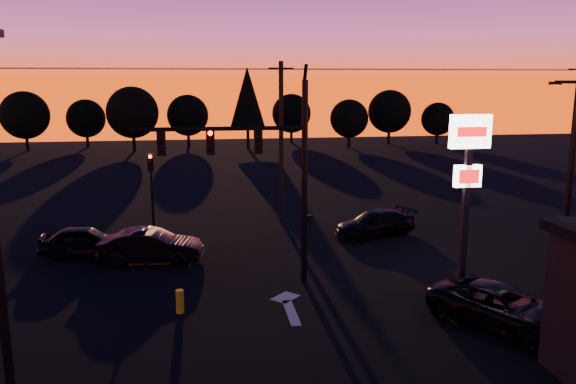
% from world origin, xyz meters
% --- Properties ---
extents(ground, '(120.00, 120.00, 0.00)m').
position_xyz_m(ground, '(0.00, 0.00, 0.00)').
color(ground, black).
rests_on(ground, ground).
extents(lane_arrow, '(1.20, 3.10, 0.01)m').
position_xyz_m(lane_arrow, '(0.50, 1.67, 0.01)').
color(lane_arrow, beige).
rests_on(lane_arrow, ground).
extents(traffic_signal_mast, '(6.79, 0.52, 8.58)m').
position_xyz_m(traffic_signal_mast, '(-0.10, 3.99, 4.94)').
color(traffic_signal_mast, black).
rests_on(traffic_signal_mast, ground).
extents(secondary_signal, '(0.30, 0.31, 4.35)m').
position_xyz_m(secondary_signal, '(-5.00, 11.49, 2.86)').
color(secondary_signal, black).
rests_on(secondary_signal, ground).
extents(pylon_sign, '(1.50, 0.28, 6.80)m').
position_xyz_m(pylon_sign, '(7.00, 1.50, 4.91)').
color(pylon_sign, black).
rests_on(pylon_sign, ground).
extents(streetlight, '(1.55, 0.35, 8.00)m').
position_xyz_m(streetlight, '(13.91, 5.50, 4.42)').
color(streetlight, black).
rests_on(streetlight, ground).
extents(utility_pole_1, '(1.40, 0.26, 9.00)m').
position_xyz_m(utility_pole_1, '(2.00, 14.00, 4.59)').
color(utility_pole_1, black).
rests_on(utility_pole_1, ground).
extents(utility_pole_2, '(1.40, 0.26, 9.00)m').
position_xyz_m(utility_pole_2, '(20.00, 14.00, 4.59)').
color(utility_pole_2, black).
rests_on(utility_pole_2, ground).
extents(power_wires, '(36.00, 1.22, 0.07)m').
position_xyz_m(power_wires, '(2.00, 14.00, 8.57)').
color(power_wires, black).
rests_on(power_wires, ground).
extents(bollard, '(0.28, 0.28, 0.84)m').
position_xyz_m(bollard, '(-3.34, 1.59, 0.42)').
color(bollard, '#B9BA0D').
rests_on(bollard, ground).
extents(tree_0, '(5.36, 5.36, 6.74)m').
position_xyz_m(tree_0, '(-22.00, 50.00, 4.06)').
color(tree_0, black).
rests_on(tree_0, ground).
extents(tree_1, '(4.54, 4.54, 5.71)m').
position_xyz_m(tree_1, '(-16.00, 53.00, 3.43)').
color(tree_1, black).
rests_on(tree_1, ground).
extents(tree_2, '(5.77, 5.78, 7.26)m').
position_xyz_m(tree_2, '(-10.00, 48.00, 4.37)').
color(tree_2, black).
rests_on(tree_2, ground).
extents(tree_3, '(4.95, 4.95, 6.22)m').
position_xyz_m(tree_3, '(-4.00, 52.00, 3.75)').
color(tree_3, black).
rests_on(tree_3, ground).
extents(tree_4, '(4.18, 4.18, 9.50)m').
position_xyz_m(tree_4, '(3.00, 49.00, 5.93)').
color(tree_4, black).
rests_on(tree_4, ground).
extents(tree_5, '(4.95, 4.95, 6.22)m').
position_xyz_m(tree_5, '(9.00, 54.00, 3.75)').
color(tree_5, black).
rests_on(tree_5, ground).
extents(tree_6, '(4.54, 4.54, 5.71)m').
position_xyz_m(tree_6, '(15.00, 48.00, 3.43)').
color(tree_6, black).
rests_on(tree_6, ground).
extents(tree_7, '(5.36, 5.36, 6.74)m').
position_xyz_m(tree_7, '(21.00, 51.00, 4.06)').
color(tree_7, black).
rests_on(tree_7, ground).
extents(tree_8, '(4.12, 4.12, 5.19)m').
position_xyz_m(tree_8, '(27.00, 50.00, 3.12)').
color(tree_8, black).
rests_on(tree_8, ground).
extents(car_left, '(4.02, 1.70, 1.36)m').
position_xyz_m(car_left, '(-7.94, 9.00, 0.68)').
color(car_left, black).
rests_on(car_left, ground).
extents(car_mid, '(4.64, 2.04, 1.48)m').
position_xyz_m(car_mid, '(-4.80, 7.41, 0.74)').
color(car_mid, black).
rests_on(car_mid, ground).
extents(car_right, '(4.80, 3.20, 1.29)m').
position_xyz_m(car_right, '(6.40, 10.12, 0.65)').
color(car_right, black).
rests_on(car_right, ground).
extents(suv_parked, '(4.50, 5.28, 1.35)m').
position_xyz_m(suv_parked, '(7.18, -1.15, 0.67)').
color(suv_parked, black).
rests_on(suv_parked, ground).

